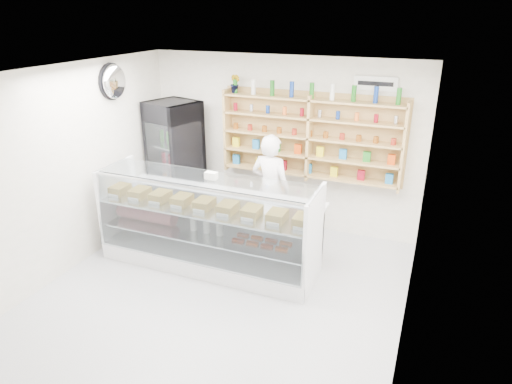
% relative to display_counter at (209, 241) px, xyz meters
% --- Properties ---
extents(room, '(5.00, 5.00, 5.00)m').
position_rel_display_counter_xyz_m(room, '(0.48, -0.78, 1.03)').
color(room, '#B6B7BC').
rests_on(room, ground).
extents(display_counter, '(3.10, 0.92, 1.35)m').
position_rel_display_counter_xyz_m(display_counter, '(0.00, 0.00, 0.00)').
color(display_counter, white).
rests_on(display_counter, floor).
extents(shop_worker, '(0.67, 0.48, 1.73)m').
position_rel_display_counter_xyz_m(shop_worker, '(0.54, 1.04, 0.50)').
color(shop_worker, white).
rests_on(shop_worker, floor).
extents(drinks_cooler, '(0.92, 0.90, 2.05)m').
position_rel_display_counter_xyz_m(drinks_cooler, '(-1.25, 1.21, 0.66)').
color(drinks_cooler, black).
rests_on(drinks_cooler, floor).
extents(wall_shelving, '(2.84, 0.28, 1.33)m').
position_rel_display_counter_xyz_m(wall_shelving, '(0.98, 1.56, 1.23)').
color(wall_shelving, tan).
rests_on(wall_shelving, back_wall).
extents(potted_plant, '(0.20, 0.18, 0.30)m').
position_rel_display_counter_xyz_m(potted_plant, '(-0.27, 1.56, 1.98)').
color(potted_plant, '#1E6626').
rests_on(potted_plant, wall_shelving).
extents(security_mirror, '(0.15, 0.50, 0.50)m').
position_rel_display_counter_xyz_m(security_mirror, '(-1.69, 0.42, 2.08)').
color(security_mirror, silver).
rests_on(security_mirror, left_wall).
extents(wall_sign, '(0.62, 0.03, 0.20)m').
position_rel_display_counter_xyz_m(wall_sign, '(1.88, 1.69, 2.08)').
color(wall_sign, white).
rests_on(wall_sign, back_wall).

